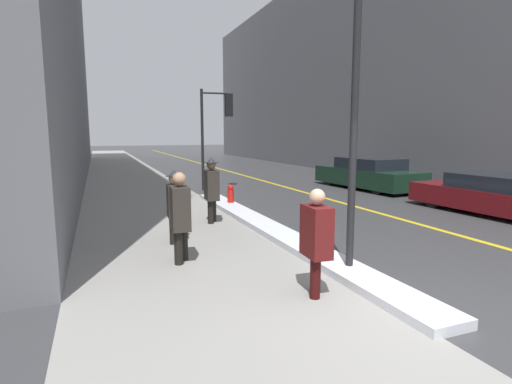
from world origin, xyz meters
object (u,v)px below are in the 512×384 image
(pedestrian_in_fedora, at_px, (212,187))
(parked_car_dark_green, at_px, (368,174))
(pedestrian_with_shoulder_bag, at_px, (174,204))
(fire_hydrant, at_px, (231,196))
(traffic_light_near, at_px, (218,118))
(parked_car_maroon, at_px, (498,195))
(lamp_post, at_px, (355,90))
(pedestrian_nearside, at_px, (316,237))
(pedestrian_in_glasses, at_px, (180,213))

(pedestrian_in_fedora, xyz_separation_m, parked_car_dark_green, (7.79, 3.94, -0.31))
(pedestrian_with_shoulder_bag, bearing_deg, fire_hydrant, 149.94)
(traffic_light_near, relative_size, parked_car_maroon, 0.84)
(parked_car_dark_green, bearing_deg, parked_car_maroon, 175.76)
(parked_car_dark_green, bearing_deg, lamp_post, 137.25)
(pedestrian_with_shoulder_bag, bearing_deg, pedestrian_in_fedora, 145.58)
(pedestrian_in_fedora, relative_size, parked_car_maroon, 0.35)
(parked_car_maroon, relative_size, parked_car_dark_green, 0.95)
(pedestrian_with_shoulder_bag, relative_size, parked_car_maroon, 0.32)
(pedestrian_nearside, bearing_deg, parked_car_dark_green, 143.04)
(pedestrian_in_fedora, bearing_deg, pedestrian_in_glasses, -21.52)
(parked_car_maroon, bearing_deg, pedestrian_in_glasses, 93.93)
(lamp_post, relative_size, parked_car_maroon, 1.02)
(traffic_light_near, distance_m, pedestrian_with_shoulder_bag, 8.44)
(pedestrian_with_shoulder_bag, height_order, parked_car_dark_green, pedestrian_with_shoulder_bag)
(pedestrian_in_glasses, bearing_deg, pedestrian_with_shoulder_bag, 177.75)
(traffic_light_near, height_order, pedestrian_with_shoulder_bag, traffic_light_near)
(parked_car_maroon, bearing_deg, fire_hydrant, 57.25)
(lamp_post, bearing_deg, pedestrian_with_shoulder_bag, 128.41)
(pedestrian_in_fedora, bearing_deg, pedestrian_with_shoulder_bag, -34.42)
(pedestrian_in_fedora, height_order, parked_car_maroon, pedestrian_in_fedora)
(lamp_post, height_order, fire_hydrant, lamp_post)
(parked_car_maroon, relative_size, fire_hydrant, 6.82)
(pedestrian_nearside, xyz_separation_m, parked_car_maroon, (7.67, 3.12, -0.30))
(pedestrian_in_glasses, xyz_separation_m, pedestrian_with_shoulder_bag, (0.14, 1.34, -0.06))
(parked_car_dark_green, bearing_deg, pedestrian_nearside, 135.35)
(traffic_light_near, xyz_separation_m, parked_car_dark_green, (5.83, -2.04, -2.29))
(pedestrian_nearside, relative_size, pedestrian_in_fedora, 0.90)
(pedestrian_in_glasses, relative_size, pedestrian_with_shoulder_bag, 1.05)
(pedestrian_with_shoulder_bag, xyz_separation_m, pedestrian_in_fedora, (1.22, 1.56, 0.08))
(pedestrian_in_glasses, bearing_deg, parked_car_dark_green, 130.41)
(pedestrian_nearside, distance_m, fire_hydrant, 7.12)
(lamp_post, distance_m, fire_hydrant, 6.94)
(parked_car_dark_green, bearing_deg, fire_hydrant, 102.30)
(pedestrian_in_fedora, bearing_deg, parked_car_maroon, 79.79)
(lamp_post, xyz_separation_m, pedestrian_in_fedora, (-1.07, 4.45, -2.00))
(lamp_post, distance_m, pedestrian_in_fedora, 4.99)
(lamp_post, relative_size, pedestrian_in_fedora, 2.90)
(pedestrian_in_glasses, bearing_deg, fire_hydrant, 156.48)
(fire_hydrant, bearing_deg, pedestrian_with_shoulder_bag, -123.70)
(pedestrian_nearside, height_order, pedestrian_in_fedora, pedestrian_in_fedora)
(pedestrian_with_shoulder_bag, relative_size, parked_car_dark_green, 0.31)
(pedestrian_nearside, height_order, fire_hydrant, pedestrian_nearside)
(pedestrian_in_fedora, distance_m, parked_car_maroon, 8.01)
(traffic_light_near, xyz_separation_m, fire_hydrant, (-0.81, -3.99, -2.56))
(pedestrian_nearside, distance_m, pedestrian_with_shoulder_bag, 3.71)
(pedestrian_nearside, distance_m, pedestrian_in_glasses, 2.59)
(traffic_light_near, bearing_deg, pedestrian_in_glasses, -107.24)
(lamp_post, bearing_deg, traffic_light_near, 85.13)
(pedestrian_in_fedora, bearing_deg, parked_car_dark_green, 120.48)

